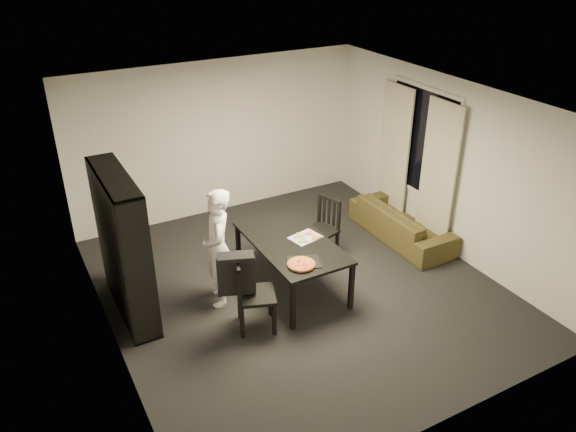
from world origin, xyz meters
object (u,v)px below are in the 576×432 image
dining_table (292,245)px  chair_right (324,224)px  baking_tray (304,262)px  sofa (402,223)px  pepperoni_pizza (301,264)px  person (218,248)px  chair_left (248,289)px  bookshelf (124,246)px

dining_table → chair_right: (0.82, 0.49, -0.12)m
baking_tray → sofa: size_ratio=0.21×
chair_right → sofa: size_ratio=0.50×
chair_right → pepperoni_pizza: (-1.00, -1.08, 0.21)m
baking_tray → pepperoni_pizza: pepperoni_pizza is taller
person → baking_tray: person is taller
chair_left → person: bearing=28.2°
person → pepperoni_pizza: bearing=66.4°
chair_left → dining_table: bearing=-39.2°
chair_right → chair_left: bearing=-77.3°
pepperoni_pizza → sofa: bearing=21.4°
person → pepperoni_pizza: person is taller
dining_table → sofa: (2.18, 0.34, -0.38)m
bookshelf → pepperoni_pizza: (1.88, -1.11, -0.21)m
chair_right → baking_tray: size_ratio=2.33×
baking_tray → pepperoni_pizza: size_ratio=1.14×
chair_left → sofa: (3.07, 0.87, -0.29)m
pepperoni_pizza → sofa: size_ratio=0.19×
chair_right → sofa: 1.39m
dining_table → chair_left: bearing=-149.4°
baking_tray → chair_left: bearing=179.3°
dining_table → chair_left: 1.03m
chair_left → baking_tray: bearing=-70.5°
bookshelf → baking_tray: (1.95, -1.06, -0.23)m
baking_tray → bookshelf: bearing=151.5°
chair_left → chair_right: bearing=-39.1°
chair_right → baking_tray: 1.40m
chair_right → person: 1.85m
person → baking_tray: size_ratio=4.03×
chair_left → pepperoni_pizza: chair_left is taller
bookshelf → sofa: bookshelf is taller
bookshelf → chair_right: 2.92m
bookshelf → sofa: bearing=-2.5°
dining_table → baking_tray: (-0.12, -0.53, 0.07)m
sofa → chair_right: bearing=83.8°
chair_left → chair_right: (1.71, 1.01, -0.03)m
sofa → person: bearing=93.3°
chair_left → chair_right: chair_left is taller
sofa → pepperoni_pizza: bearing=111.4°
pepperoni_pizza → sofa: 2.58m
chair_left → sofa: size_ratio=0.52×
chair_left → pepperoni_pizza: bearing=-74.8°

